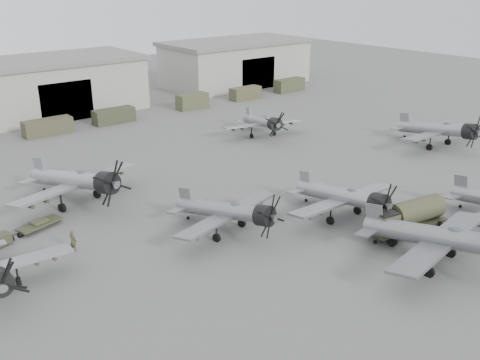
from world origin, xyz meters
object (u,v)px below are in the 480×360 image
(aircraft_far_1, at_px, (264,122))
(tug_trailer, at_px, (15,234))
(aircraft_near_1, at_px, (446,239))
(aircraft_mid_2, at_px, (347,197))
(aircraft_far_0, at_px, (79,181))
(aircraft_mid_1, at_px, (231,212))
(aircraft_mid_3, at_px, (442,130))
(fuel_tanker, at_px, (407,215))
(ground_crew, at_px, (73,241))

(aircraft_far_1, relative_size, tug_trailer, 1.66)
(aircraft_near_1, distance_m, aircraft_mid_2, 10.31)
(aircraft_near_1, distance_m, aircraft_far_0, 32.99)
(aircraft_near_1, distance_m, aircraft_mid_1, 17.13)
(aircraft_mid_2, relative_size, tug_trailer, 1.74)
(aircraft_mid_3, relative_size, aircraft_far_1, 1.14)
(aircraft_mid_3, bearing_deg, tug_trailer, 173.97)
(aircraft_far_1, relative_size, fuel_tanker, 1.45)
(aircraft_near_1, bearing_deg, aircraft_mid_2, 76.47)
(aircraft_mid_2, bearing_deg, aircraft_near_1, -92.86)
(aircraft_mid_3, bearing_deg, ground_crew, 179.28)
(aircraft_mid_1, distance_m, aircraft_mid_2, 10.82)
(aircraft_far_1, height_order, fuel_tanker, aircraft_far_1)
(fuel_tanker, xyz_separation_m, tug_trailer, (-26.54, 20.04, -1.16))
(aircraft_mid_1, bearing_deg, aircraft_far_1, 29.36)
(fuel_tanker, bearing_deg, aircraft_near_1, -106.96)
(aircraft_mid_2, xyz_separation_m, ground_crew, (-21.60, 9.98, -1.29))
(aircraft_mid_1, bearing_deg, aircraft_mid_3, -10.14)
(aircraft_far_1, xyz_separation_m, ground_crew, (-33.28, -14.49, -1.18))
(aircraft_far_0, distance_m, aircraft_far_1, 29.64)
(aircraft_mid_2, distance_m, aircraft_mid_3, 26.91)
(ground_crew, bearing_deg, aircraft_mid_3, -114.59)
(aircraft_mid_1, distance_m, fuel_tanker, 15.07)
(aircraft_mid_2, bearing_deg, aircraft_far_1, 66.33)
(aircraft_near_1, xyz_separation_m, aircraft_far_0, (-16.46, 28.59, 0.10))
(aircraft_mid_3, distance_m, ground_crew, 47.86)
(aircraft_mid_2, bearing_deg, fuel_tanker, -67.73)
(fuel_tanker, bearing_deg, aircraft_far_0, 140.14)
(aircraft_near_1, distance_m, aircraft_far_1, 36.93)
(aircraft_near_1, relative_size, tug_trailer, 1.95)
(aircraft_mid_1, relative_size, tug_trailer, 1.70)
(aircraft_far_0, height_order, aircraft_far_1, aircraft_far_0)
(aircraft_mid_3, relative_size, aircraft_far_0, 0.94)
(tug_trailer, distance_m, ground_crew, 5.87)
(aircraft_mid_1, bearing_deg, aircraft_mid_2, -36.82)
(aircraft_near_1, relative_size, aircraft_mid_1, 1.14)
(aircraft_near_1, height_order, aircraft_far_1, aircraft_near_1)
(aircraft_near_1, height_order, aircraft_mid_2, aircraft_near_1)
(fuel_tanker, bearing_deg, aircraft_mid_1, 152.57)
(aircraft_mid_3, bearing_deg, aircraft_mid_2, -162.57)
(aircraft_near_1, height_order, fuel_tanker, aircraft_near_1)
(aircraft_far_1, relative_size, ground_crew, 6.39)
(aircraft_mid_2, height_order, aircraft_mid_3, aircraft_mid_3)
(aircraft_mid_2, relative_size, aircraft_far_0, 0.86)
(fuel_tanker, distance_m, ground_crew, 27.90)
(aircraft_near_1, bearing_deg, ground_crew, 126.89)
(aircraft_mid_2, xyz_separation_m, fuel_tanker, (1.89, -5.07, -0.51))
(aircraft_near_1, height_order, tug_trailer, aircraft_near_1)
(aircraft_mid_1, xyz_separation_m, aircraft_mid_3, (36.06, 2.25, 0.25))
(aircraft_mid_1, distance_m, aircraft_far_0, 15.89)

